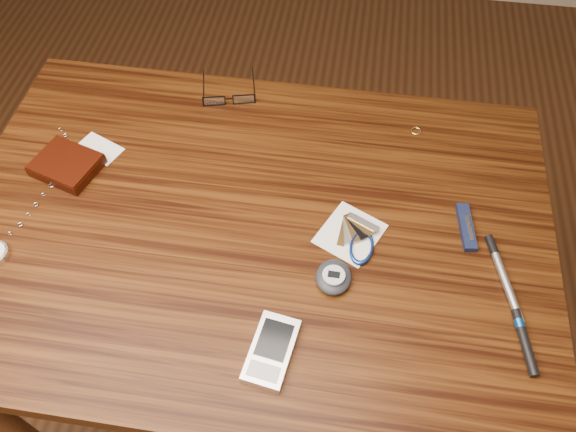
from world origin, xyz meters
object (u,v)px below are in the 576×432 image
object	(u,v)px
pedometer	(334,277)
notepad_keys	(356,239)
pda_phone	(271,350)
silver_pen	(502,271)
eyeglasses	(229,98)
pocket_knife	(466,227)
desk	(254,254)
wallet_and_card	(67,164)

from	to	relation	value
pedometer	notepad_keys	distance (m)	0.09
pda_phone	silver_pen	world-z (taller)	pda_phone
eyeglasses	silver_pen	bearing A→B (deg)	-32.15
eyeglasses	pocket_knife	size ratio (longest dim) A/B	1.37
pda_phone	desk	bearing A→B (deg)	108.25
desk	notepad_keys	size ratio (longest dim) A/B	7.78
desk	wallet_and_card	distance (m)	0.37
notepad_keys	pocket_knife	world-z (taller)	same
pda_phone	pocket_knife	xyz separation A→B (m)	(0.28, 0.26, -0.00)
wallet_and_card	pocket_knife	bearing A→B (deg)	-2.24
desk	pda_phone	bearing A→B (deg)	-71.75
wallet_and_card	pedometer	world-z (taller)	pedometer
pedometer	notepad_keys	xyz separation A→B (m)	(0.03, 0.08, -0.01)
wallet_and_card	notepad_keys	size ratio (longest dim) A/B	1.18
pda_phone	silver_pen	size ratio (longest dim) A/B	0.76
desk	pda_phone	size ratio (longest dim) A/B	8.70
pedometer	notepad_keys	bearing A→B (deg)	69.78
desk	silver_pen	size ratio (longest dim) A/B	6.58
desk	pedometer	world-z (taller)	pedometer
eyeglasses	pda_phone	xyz separation A→B (m)	(0.17, -0.50, -0.00)
pda_phone	pedometer	world-z (taller)	pedometer
eyeglasses	wallet_and_card	bearing A→B (deg)	-139.64
notepad_keys	pocket_knife	xyz separation A→B (m)	(0.18, 0.05, 0.00)
eyeglasses	pedometer	size ratio (longest dim) A/B	1.97
notepad_keys	silver_pen	size ratio (longest dim) A/B	0.85
eyeglasses	pedometer	world-z (taller)	pedometer
pocket_knife	pda_phone	bearing A→B (deg)	-137.41
wallet_and_card	pda_phone	world-z (taller)	wallet_and_card
desk	notepad_keys	xyz separation A→B (m)	(0.18, -0.01, 0.11)
notepad_keys	eyeglasses	bearing A→B (deg)	133.47
pedometer	pocket_knife	size ratio (longest dim) A/B	0.69
pda_phone	pocket_knife	world-z (taller)	pda_phone
eyeglasses	notepad_keys	xyz separation A→B (m)	(0.27, -0.29, -0.01)
desk	notepad_keys	bearing A→B (deg)	-3.19
pedometer	silver_pen	size ratio (longest dim) A/B	0.42
pda_phone	notepad_keys	world-z (taller)	pda_phone
wallet_and_card	silver_pen	size ratio (longest dim) A/B	0.99
pda_phone	notepad_keys	xyz separation A→B (m)	(0.10, 0.21, -0.00)
desk	pocket_knife	distance (m)	0.37
pda_phone	pocket_knife	size ratio (longest dim) A/B	1.24
eyeglasses	pedometer	bearing A→B (deg)	-56.52
silver_pen	pda_phone	bearing A→B (deg)	-151.35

